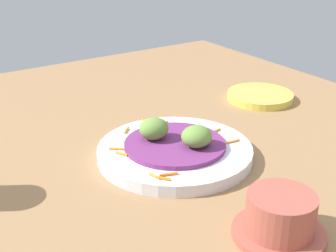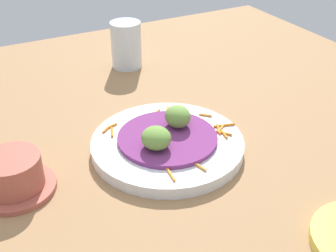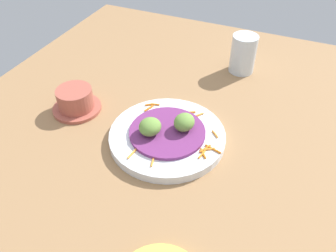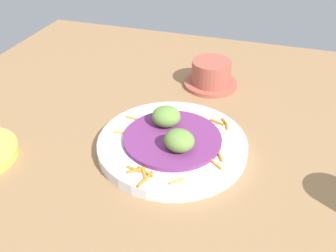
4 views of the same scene
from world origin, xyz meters
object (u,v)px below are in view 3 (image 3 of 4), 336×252
Objects in this scene: guac_scoop_left at (184,122)px; water_glass at (243,54)px; terracotta_bowl at (76,101)px; main_plate at (167,137)px; guac_scoop_center at (150,127)px.

water_glass is (4.37, 31.14, 0.71)cm from guac_scoop_left.
guac_scoop_left reaches higher than terracotta_bowl.
main_plate is 5.15× the size of guac_scoop_left.
guac_scoop_left is 0.47× the size of water_glass.
water_glass is at bearing 82.02° from guac_scoop_left.
main_plate is at bearing -2.82° from terracotta_bowl.
terracotta_bowl is (-20.54, 3.14, -1.75)cm from guac_scoop_center.
guac_scoop_left is 0.98× the size of guac_scoop_center.
terracotta_bowl is (-26.40, -0.82, -1.84)cm from guac_scoop_left.
water_glass reaches higher than main_plate.
terracotta_bowl is at bearing 177.18° from main_plate.
guac_scoop_center is 0.43× the size of terracotta_bowl.
water_glass reaches higher than guac_scoop_center.
terracotta_bowl is 44.44cm from water_glass.
main_plate is 2.40× the size of water_glass.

